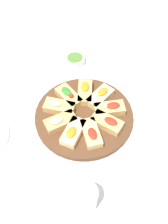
# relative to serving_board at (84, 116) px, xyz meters

# --- Properties ---
(ground_plane) EXTENTS (3.00, 3.00, 0.00)m
(ground_plane) POSITION_rel_serving_board_xyz_m (0.00, 0.00, -0.01)
(ground_plane) COLOR white
(serving_board) EXTENTS (0.35, 0.35, 0.02)m
(serving_board) POSITION_rel_serving_board_xyz_m (0.00, 0.00, 0.00)
(serving_board) COLOR #51331E
(serving_board) RESTS_ON ground_plane
(focaccia_slice_0) EXTENTS (0.11, 0.11, 0.04)m
(focaccia_slice_0) POSITION_rel_serving_board_xyz_m (-0.06, 0.06, 0.03)
(focaccia_slice_0) COLOR #DBB775
(focaccia_slice_0) RESTS_ON serving_board
(focaccia_slice_1) EXTENTS (0.11, 0.06, 0.04)m
(focaccia_slice_1) POSITION_rel_serving_board_xyz_m (-0.09, 0.00, 0.03)
(focaccia_slice_1) COLOR tan
(focaccia_slice_1) RESTS_ON serving_board
(focaccia_slice_2) EXTENTS (0.12, 0.11, 0.04)m
(focaccia_slice_2) POSITION_rel_serving_board_xyz_m (-0.07, -0.06, 0.03)
(focaccia_slice_2) COLOR tan
(focaccia_slice_2) RESTS_ON serving_board
(focaccia_slice_3) EXTENTS (0.07, 0.11, 0.04)m
(focaccia_slice_3) POSITION_rel_serving_board_xyz_m (-0.02, -0.09, 0.03)
(focaccia_slice_3) COLOR #E5C689
(focaccia_slice_3) RESTS_ON serving_board
(focaccia_slice_4) EXTENTS (0.09, 0.12, 0.04)m
(focaccia_slice_4) POSITION_rel_serving_board_xyz_m (0.04, -0.08, 0.03)
(focaccia_slice_4) COLOR tan
(focaccia_slice_4) RESTS_ON serving_board
(focaccia_slice_5) EXTENTS (0.12, 0.09, 0.04)m
(focaccia_slice_5) POSITION_rel_serving_board_xyz_m (0.08, -0.03, 0.03)
(focaccia_slice_5) COLOR tan
(focaccia_slice_5) RESTS_ON serving_board
(focaccia_slice_6) EXTENTS (0.12, 0.08, 0.04)m
(focaccia_slice_6) POSITION_rel_serving_board_xyz_m (0.09, 0.02, 0.03)
(focaccia_slice_6) COLOR tan
(focaccia_slice_6) RESTS_ON serving_board
(focaccia_slice_7) EXTENTS (0.10, 0.12, 0.04)m
(focaccia_slice_7) POSITION_rel_serving_board_xyz_m (0.05, 0.08, 0.03)
(focaccia_slice_7) COLOR tan
(focaccia_slice_7) RESTS_ON serving_board
(focaccia_slice_8) EXTENTS (0.06, 0.11, 0.04)m
(focaccia_slice_8) POSITION_rel_serving_board_xyz_m (-0.01, 0.09, 0.03)
(focaccia_slice_8) COLOR #E5C689
(focaccia_slice_8) RESTS_ON serving_board
(water_glass) EXTENTS (0.07, 0.07, 0.09)m
(water_glass) POSITION_rel_serving_board_xyz_m (-0.15, 0.26, 0.04)
(water_glass) COLOR silver
(water_glass) RESTS_ON ground_plane
(napkin_stack) EXTENTS (0.14, 0.13, 0.01)m
(napkin_stack) POSITION_rel_serving_board_xyz_m (0.06, -0.32, -0.01)
(napkin_stack) COLOR white
(napkin_stack) RESTS_ON ground_plane
(dipping_bowl) EXTENTS (0.09, 0.09, 0.03)m
(dipping_bowl) POSITION_rel_serving_board_xyz_m (0.18, -0.23, 0.00)
(dipping_bowl) COLOR silver
(dipping_bowl) RESTS_ON ground_plane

